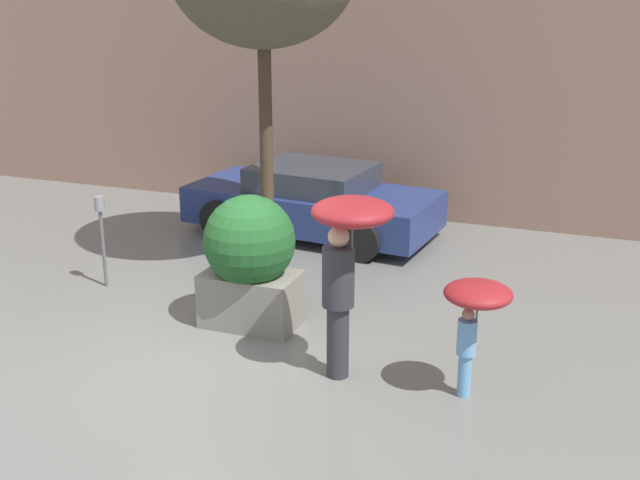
% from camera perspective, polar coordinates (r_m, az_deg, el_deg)
% --- Properties ---
extents(ground_plane, '(40.00, 40.00, 0.00)m').
position_cam_1_polar(ground_plane, '(9.40, -8.36, -8.42)').
color(ground_plane, slate).
extents(building_facade, '(18.00, 0.30, 6.00)m').
position_cam_1_polar(building_facade, '(14.47, 3.74, 13.55)').
color(building_facade, '#8C6B5B').
rests_on(building_facade, ground).
extents(planter_box, '(1.18, 1.14, 1.68)m').
position_cam_1_polar(planter_box, '(9.89, -5.01, -1.25)').
color(planter_box, gray).
rests_on(planter_box, ground).
extents(person_adult, '(0.86, 0.86, 2.04)m').
position_cam_1_polar(person_adult, '(8.33, 1.90, -0.53)').
color(person_adult, '#2D2D33').
rests_on(person_adult, ground).
extents(person_child, '(0.70, 0.70, 1.28)m').
position_cam_1_polar(person_child, '(8.23, 11.01, -4.56)').
color(person_child, '#669ED1').
rests_on(person_child, ground).
extents(parked_car_near, '(4.32, 2.36, 1.19)m').
position_cam_1_polar(parked_car_near, '(13.53, -0.53, 2.77)').
color(parked_car_near, navy).
rests_on(parked_car_near, ground).
extents(parking_meter, '(0.14, 0.14, 1.32)m').
position_cam_1_polar(parking_meter, '(11.49, -15.31, 1.21)').
color(parking_meter, '#595B60').
rests_on(parking_meter, ground).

